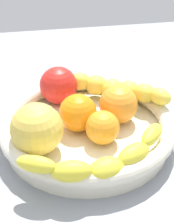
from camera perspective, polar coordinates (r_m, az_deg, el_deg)
kitchen_counter at (r=52.38cm, az=-0.00°, el=-6.10°), size 120.00×120.00×3.00cm
fruit_bowl at (r=50.08cm, az=-0.00°, el=-2.67°), size 28.47×28.47×4.52cm
banana_draped_left at (r=40.10cm, az=2.97°, el=-9.18°), size 21.96×8.85×4.38cm
banana_draped_right at (r=55.76cm, az=4.55°, el=4.51°), size 19.37×13.98×5.34cm
orange_front at (r=48.19cm, az=-1.70°, el=-0.21°), size 6.09×6.09×6.09cm
orange_mid_left at (r=45.75cm, az=2.92°, el=-2.92°), size 5.19×5.19×5.19cm
orange_mid_right at (r=50.37cm, az=5.89°, el=1.39°), size 6.38×6.38×6.38cm
apple_yellow at (r=43.89cm, az=-9.38°, el=-3.16°), size 7.62×7.62×7.62cm
tomato_red at (r=55.76cm, az=-5.36°, el=4.98°), size 6.86×6.86×6.86cm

